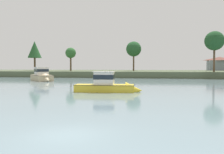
{
  "coord_description": "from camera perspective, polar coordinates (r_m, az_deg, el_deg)",
  "views": [
    {
      "loc": [
        4.49,
        -11.69,
        3.58
      ],
      "look_at": [
        -3.39,
        32.57,
        1.6
      ],
      "focal_mm": 38.2,
      "sensor_mm": 36.0,
      "label": 1
    }
  ],
  "objects": [
    {
      "name": "cruiser_sand",
      "position": [
        62.1,
        -16.3,
        -0.17
      ],
      "size": [
        9.7,
        10.52,
        6.3
      ],
      "color": "tan",
      "rests_on": "ground"
    },
    {
      "name": "cruiser_yellow",
      "position": [
        33.73,
        -0.37,
        -2.45
      ],
      "size": [
        9.71,
        3.4,
        4.99
      ],
      "color": "gold",
      "rests_on": "ground"
    },
    {
      "name": "shore_tree_left",
      "position": [
        104.22,
        -18.04,
        6.22
      ],
      "size": [
        5.6,
        5.6,
        12.08
      ],
      "color": "brown",
      "rests_on": "far_shore_bank"
    },
    {
      "name": "shore_tree_inland_c",
      "position": [
        90.35,
        -9.87,
        5.63
      ],
      "size": [
        3.91,
        3.91,
        8.66
      ],
      "color": "brown",
      "rests_on": "far_shore_bank"
    },
    {
      "name": "shore_tree_center_left",
      "position": [
        78.79,
        23.32,
        7.91
      ],
      "size": [
        5.8,
        5.8,
        12.27
      ],
      "color": "brown",
      "rests_on": "far_shore_bank"
    },
    {
      "name": "ground_plane",
      "position": [
        13.02,
        -10.79,
        -13.48
      ],
      "size": [
        536.46,
        536.46,
        0.0
      ],
      "primitive_type": "plane",
      "color": "gray"
    },
    {
      "name": "cottage_behind_trees",
      "position": [
        108.13,
        24.36,
        2.98
      ],
      "size": [
        9.82,
        6.5,
        5.62
      ],
      "color": "gray",
      "rests_on": "far_shore_bank"
    },
    {
      "name": "far_shore_bank",
      "position": [
        94.41,
        7.36,
        0.92
      ],
      "size": [
        241.41,
        43.42,
        1.97
      ],
      "primitive_type": "cube",
      "color": "#4C563D",
      "rests_on": "ground"
    },
    {
      "name": "dinghy_skyblue",
      "position": [
        67.02,
        -1.84,
        -0.44
      ],
      "size": [
        2.46,
        2.71,
        0.48
      ],
      "color": "#669ECC",
      "rests_on": "ground"
    },
    {
      "name": "shore_tree_center",
      "position": [
        90.32,
        5.21,
        6.65
      ],
      "size": [
        5.67,
        5.67,
        11.03
      ],
      "color": "brown",
      "rests_on": "far_shore_bank"
    }
  ]
}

